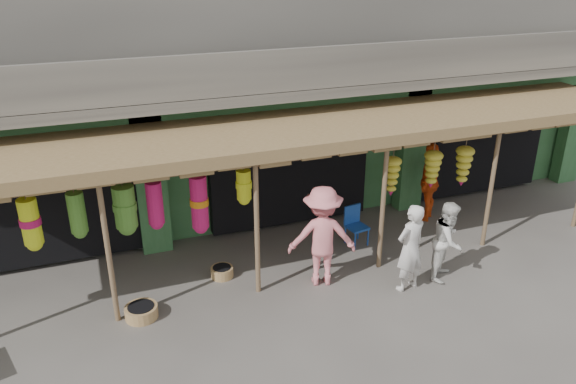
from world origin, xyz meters
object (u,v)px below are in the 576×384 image
object	(u,v)px
person_vendor	(429,181)
blue_chair	(355,223)
person_front	(410,248)
person_right	(448,241)
person_shopper	(322,236)

from	to	relation	value
person_vendor	blue_chair	bearing A→B (deg)	-28.78
person_front	person_right	size ratio (longest dim) A/B	1.10
blue_chair	person_right	xyz separation A→B (m)	(1.01, -1.81, 0.30)
person_vendor	person_shopper	xyz separation A→B (m)	(-3.39, -1.65, 0.05)
person_right	person_shopper	xyz separation A→B (m)	(-2.29, 0.65, 0.20)
blue_chair	person_vendor	world-z (taller)	person_vendor
blue_chair	person_vendor	distance (m)	2.22
person_right	person_vendor	size ratio (longest dim) A/B	0.84
person_right	person_vendor	distance (m)	2.56
blue_chair	person_right	bearing A→B (deg)	-71.00
blue_chair	person_front	world-z (taller)	person_front
person_front	person_right	distance (m)	0.91
blue_chair	person_right	distance (m)	2.10
person_shopper	person_vendor	bearing A→B (deg)	-137.00
blue_chair	person_front	xyz separation A→B (m)	(0.12, -1.92, 0.38)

